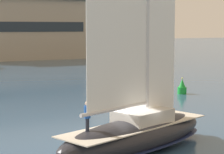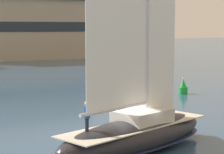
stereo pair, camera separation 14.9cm
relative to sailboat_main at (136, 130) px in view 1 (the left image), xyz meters
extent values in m
plane|color=#2D4C6B|center=(-0.02, -0.01, -1.23)|extent=(400.00, 400.00, 0.00)
cube|color=tan|center=(14.12, 74.35, 5.25)|extent=(28.13, 12.19, 12.96)
cube|color=#1E2833|center=(14.12, 68.20, 5.90)|extent=(25.32, 0.10, 2.07)
ellipsoid|color=#232328|center=(-0.02, -0.01, -0.26)|extent=(11.89, 6.65, 1.95)
ellipsoid|color=#19234C|center=(-0.02, -0.01, -0.79)|extent=(12.01, 6.72, 0.23)
cube|color=beige|center=(-0.02, -0.01, 0.31)|extent=(10.42, 5.73, 0.06)
cube|color=beige|center=(0.52, 0.17, 0.74)|extent=(3.75, 3.14, 0.80)
cylinder|color=silver|center=(-1.60, -0.53, 1.49)|extent=(4.96, 1.81, 0.19)
cube|color=white|center=(2.14, 0.71, 4.28)|extent=(2.40, 0.82, 7.88)
cylinder|color=#232838|center=(-3.41, -0.72, 0.77)|extent=(0.25, 0.25, 0.85)
cylinder|color=#1E4CA5|center=(-3.41, -0.72, 1.52)|extent=(0.43, 0.43, 0.65)
sphere|color=tan|center=(-3.41, -0.72, 1.96)|extent=(0.24, 0.24, 0.24)
cylinder|color=green|center=(15.45, 16.44, -0.87)|extent=(0.96, 0.96, 0.72)
cone|color=green|center=(15.45, 16.44, -0.07)|extent=(0.72, 0.72, 0.88)
sphere|color=#F2F266|center=(15.45, 16.44, 0.45)|extent=(0.16, 0.16, 0.16)
camera|label=1|loc=(-12.56, -21.06, 5.92)|focal=70.00mm
camera|label=2|loc=(-12.42, -21.13, 5.92)|focal=70.00mm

